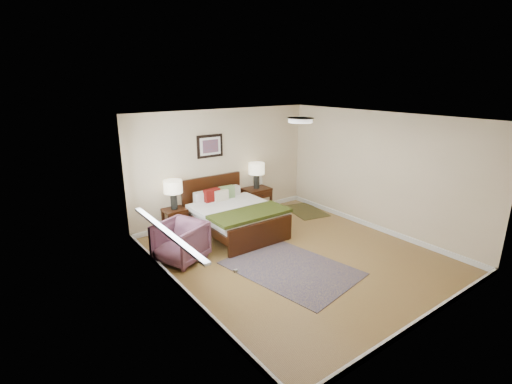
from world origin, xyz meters
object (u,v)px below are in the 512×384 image
nightstand_right (257,198)px  armchair (180,242)px  bed (234,211)px  lamp_right (257,170)px  nightstand_left (175,215)px  rug_persian (291,268)px  lamp_left (173,189)px

nightstand_right → armchair: bearing=-154.7°
bed → lamp_right: 1.44m
bed → nightstand_left: bed is taller
bed → rug_persian: (-0.06, -1.89, -0.47)m
nightstand_right → lamp_right: lamp_right is taller
rug_persian → nightstand_left: bearing=99.8°
bed → armchair: bearing=-160.7°
nightstand_right → rug_persian: bearing=-114.4°
nightstand_left → lamp_right: 2.21m
nightstand_right → lamp_left: lamp_left is taller
bed → armchair: bed is taller
nightstand_right → rug_persian: 2.87m
bed → nightstand_left: (-1.00, 0.69, -0.06)m
lamp_right → rug_persian: 3.04m
nightstand_left → lamp_left: bearing=90.0°
nightstand_left → rug_persian: size_ratio=0.25×
nightstand_right → rug_persian: nightstand_right is taller
bed → nightstand_left: size_ratio=3.60×
bed → lamp_right: (1.11, 0.71, 0.58)m
lamp_left → lamp_right: bearing=0.0°
rug_persian → nightstand_right: bearing=55.5°
nightstand_left → lamp_left: (-0.00, 0.02, 0.56)m
nightstand_right → lamp_right: 0.68m
nightstand_right → rug_persian: size_ratio=0.29×
nightstand_right → lamp_right: (0.00, 0.01, 0.68)m
nightstand_left → lamp_left: 0.56m
lamp_right → armchair: lamp_right is taller
armchair → bed: bearing=86.2°
bed → nightstand_right: 1.32m
rug_persian → lamp_left: bearing=99.6°
bed → lamp_right: lamp_right is taller
nightstand_left → lamp_right: (2.11, 0.02, 0.64)m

